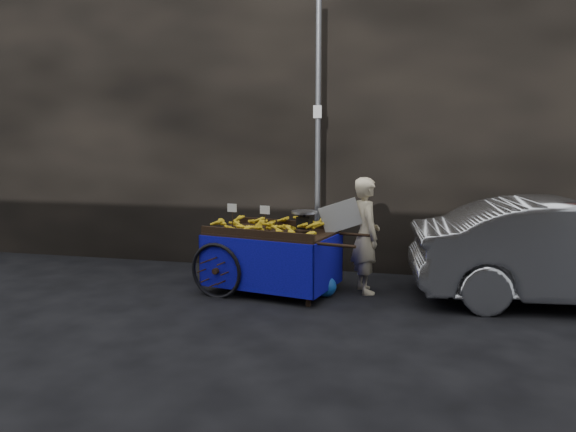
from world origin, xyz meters
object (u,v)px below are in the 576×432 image
(banana_cart, at_px, (269,237))
(parked_car, at_px, (576,253))
(vendor, at_px, (366,235))
(plastic_bag, at_px, (325,286))

(banana_cart, relative_size, parked_car, 0.60)
(banana_cart, xyz_separation_m, parked_car, (3.80, 0.33, -0.09))
(vendor, height_order, parked_car, vendor)
(plastic_bag, bearing_deg, parked_car, 7.59)
(banana_cart, relative_size, plastic_bag, 7.72)
(plastic_bag, distance_m, parked_car, 3.10)
(banana_cart, height_order, parked_car, parked_car)
(banana_cart, bearing_deg, plastic_bag, 5.68)
(vendor, distance_m, parked_car, 2.56)
(vendor, relative_size, plastic_bag, 5.06)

